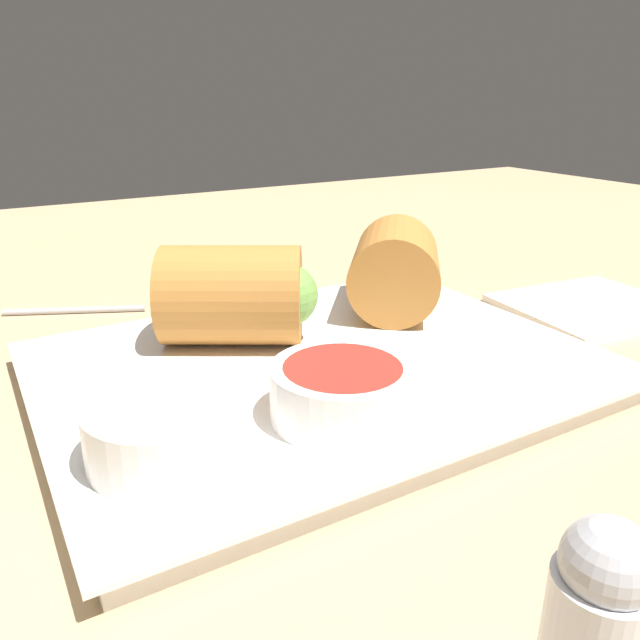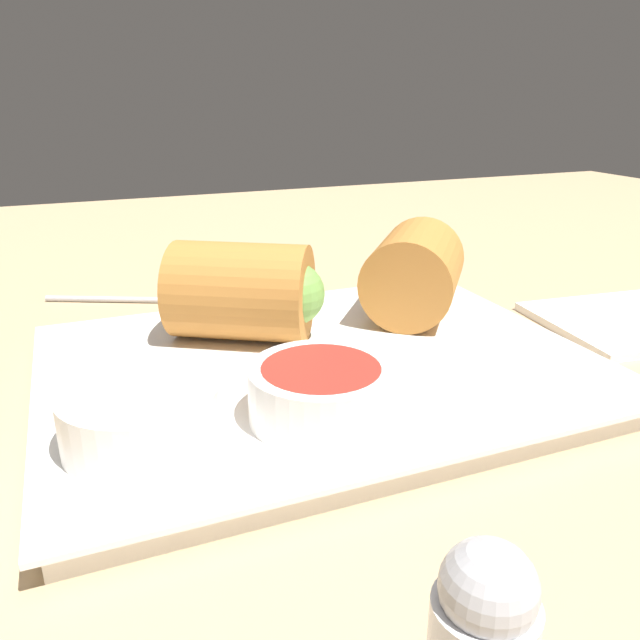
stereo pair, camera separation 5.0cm
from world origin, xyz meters
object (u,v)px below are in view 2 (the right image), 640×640
object	(u,v)px
napkin	(631,321)
dipping_bowl_near	(321,390)
spoon	(217,297)
dipping_bowl_far	(140,414)
serving_plate	(320,370)

from	to	relation	value
napkin	dipping_bowl_near	bearing A→B (deg)	13.57
spoon	dipping_bowl_far	bearing A→B (deg)	69.03
dipping_bowl_far	napkin	size ratio (longest dim) A/B	0.51
spoon	napkin	bearing A→B (deg)	149.36
serving_plate	dipping_bowl_far	size ratio (longest dim) A/B	4.51
spoon	napkin	size ratio (longest dim) A/B	1.21
spoon	napkin	xyz separation A→B (cm)	(-27.64, 16.37, -0.33)
dipping_bowl_far	spoon	distance (cm)	23.91
dipping_bowl_far	spoon	bearing A→B (deg)	-110.97
dipping_bowl_near	dipping_bowl_far	world-z (taller)	same
dipping_bowl_far	serving_plate	bearing A→B (deg)	-152.53
dipping_bowl_near	napkin	distance (cm)	28.68
serving_plate	dipping_bowl_far	world-z (taller)	dipping_bowl_far
dipping_bowl_far	spoon	xyz separation A→B (cm)	(-8.52, -22.22, -2.34)
dipping_bowl_far	spoon	world-z (taller)	dipping_bowl_far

